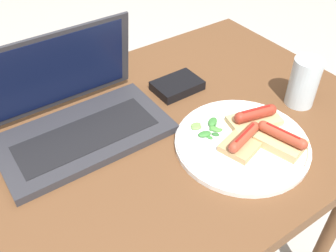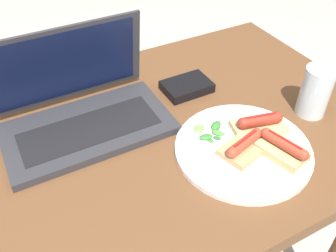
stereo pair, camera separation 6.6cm
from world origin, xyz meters
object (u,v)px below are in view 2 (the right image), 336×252
at_px(plate, 243,148).
at_px(external_drive, 187,87).
at_px(laptop, 82,110).
at_px(drinking_glass, 315,92).

height_order(plate, external_drive, external_drive).
xyz_separation_m(laptop, plate, (0.27, -0.25, -0.03)).
xyz_separation_m(drinking_glass, external_drive, (-0.21, 0.21, -0.05)).
bearing_deg(plate, drinking_glass, 8.47).
relative_size(laptop, drinking_glass, 3.06).
relative_size(plate, external_drive, 2.41).
bearing_deg(laptop, external_drive, 0.30).
distance_m(laptop, external_drive, 0.27).
bearing_deg(drinking_glass, external_drive, 134.59).
bearing_deg(external_drive, drinking_glass, -45.80).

